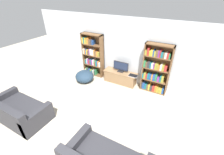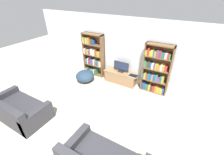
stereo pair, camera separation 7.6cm
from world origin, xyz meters
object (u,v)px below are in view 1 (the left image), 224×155
Objects in this scene: couch_left_sectional at (19,111)px; bookshelf_left at (93,56)px; bookshelf_right at (156,70)px; television at (121,67)px; beanbag_ottoman at (85,76)px; tv_stand at (120,77)px; laptop at (133,76)px.

bookshelf_left is at bearing 83.46° from couch_left_sectional.
bookshelf_left is 1.00× the size of bookshelf_right.
television is 1.59m from beanbag_ottoman.
tv_stand reaches higher than beanbag_ottoman.
bookshelf_right reaches higher than tv_stand.
television is at bearing 61.53° from couch_left_sectional.
bookshelf_left is 2.93× the size of television.
bookshelf_right is at bearing 3.22° from television.
tv_stand is 2.19× the size of television.
bookshelf_right is at bearing 47.07° from couch_left_sectional.
couch_left_sectional is at bearing -118.47° from television.
laptop is (-0.78, -0.17, -0.37)m from bookshelf_right.
television is 0.35× the size of couch_left_sectional.
laptop is at bearing -8.73° from television.
television is at bearing 26.23° from beanbag_ottoman.
couch_left_sectional is 2.38× the size of beanbag_ottoman.
television reaches higher than beanbag_ottoman.
beanbag_ottoman is at bearing -163.31° from laptop.
bookshelf_right is 1.34× the size of tv_stand.
tv_stand is 1.83× the size of beanbag_ottoman.
laptop is (0.58, -0.06, 0.26)m from tv_stand.
couch_left_sectional is (-2.38, -3.23, -0.25)m from laptop.
bookshelf_left is at bearing 175.20° from laptop.
beanbag_ottoman is at bearing 80.63° from couch_left_sectional.
bookshelf_left is 1.34× the size of tv_stand.
beanbag_ottoman is (0.05, -0.75, -0.65)m from bookshelf_left.
bookshelf_left reaches higher than television.
couch_left_sectional reaches higher than tv_stand.
tv_stand is 1.51m from beanbag_ottoman.
television is 0.83× the size of beanbag_ottoman.
television reaches higher than couch_left_sectional.
bookshelf_right is at bearing -0.03° from bookshelf_left.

